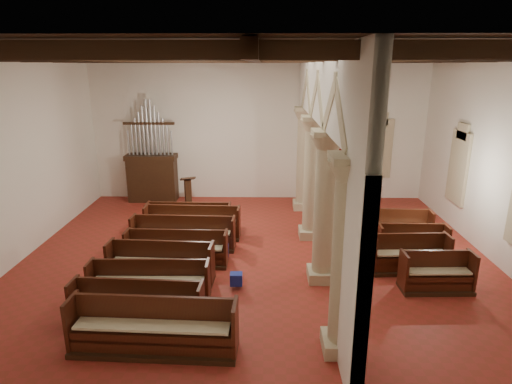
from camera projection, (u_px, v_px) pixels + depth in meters
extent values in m
plane|color=maroon|center=(256.00, 255.00, 13.10)|extent=(14.00, 14.00, 0.00)
plane|color=black|center=(256.00, 49.00, 11.38)|extent=(14.00, 14.00, 0.00)
cube|color=white|center=(259.00, 129.00, 17.99)|extent=(14.00, 0.02, 6.00)
cube|color=white|center=(250.00, 243.00, 6.49)|extent=(14.00, 0.02, 6.00)
cube|color=white|center=(15.00, 159.00, 12.36)|extent=(0.02, 12.00, 6.00)
cube|color=white|center=(503.00, 160.00, 12.12)|extent=(0.02, 12.00, 6.00)
cube|color=#BFB28E|center=(341.00, 343.00, 8.71)|extent=(0.75, 0.75, 0.30)
cylinder|color=#BFB28E|center=(346.00, 263.00, 8.20)|extent=(0.56, 0.56, 3.30)
cube|color=#BFB28E|center=(322.00, 274.00, 11.59)|extent=(0.75, 0.75, 0.30)
cylinder|color=#BFB28E|center=(325.00, 212.00, 11.07)|extent=(0.56, 0.56, 3.30)
cube|color=#BFB28E|center=(310.00, 233.00, 14.46)|extent=(0.75, 0.75, 0.30)
cylinder|color=#BFB28E|center=(312.00, 181.00, 13.95)|extent=(0.56, 0.56, 3.30)
cube|color=#BFB28E|center=(302.00, 205.00, 17.34)|extent=(0.75, 0.75, 0.30)
cylinder|color=#BFB28E|center=(304.00, 161.00, 16.82)|extent=(0.56, 0.56, 3.30)
cube|color=white|center=(322.00, 87.00, 11.63)|extent=(0.25, 11.90, 1.93)
cube|color=#367A62|center=(459.00, 168.00, 14.75)|extent=(0.03, 1.00, 2.20)
cube|color=#367A62|center=(376.00, 148.00, 18.11)|extent=(1.00, 0.03, 2.20)
cube|color=#301E0F|center=(153.00, 180.00, 18.18)|extent=(2.00, 0.80, 1.80)
cube|color=#301E0F|center=(151.00, 157.00, 17.90)|extent=(2.10, 0.85, 0.20)
cube|color=#372011|center=(189.00, 207.00, 17.36)|extent=(0.65, 0.65, 0.11)
cube|color=#372011|center=(188.00, 194.00, 17.20)|extent=(0.32, 0.32, 1.22)
cube|color=#372011|center=(187.00, 179.00, 16.93)|extent=(0.68, 0.61, 0.21)
cube|color=maroon|center=(340.00, 173.00, 18.38)|extent=(1.60, 0.06, 2.10)
cylinder|color=gold|center=(341.00, 148.00, 18.05)|extent=(1.80, 0.04, 0.04)
cone|color=#301E0F|center=(348.00, 209.00, 17.13)|extent=(0.41, 0.41, 0.14)
cylinder|color=gold|center=(350.00, 177.00, 16.76)|extent=(0.04, 0.04, 2.74)
cylinder|color=gold|center=(352.00, 146.00, 16.40)|extent=(0.05, 0.80, 0.03)
cube|color=#1D1752|center=(351.00, 160.00, 16.55)|extent=(0.63, 0.03, 0.97)
cube|color=navy|center=(219.00, 333.00, 8.84)|extent=(0.43, 0.39, 0.36)
cube|color=navy|center=(236.00, 279.00, 11.11)|extent=(0.32, 0.26, 0.32)
cube|color=navy|center=(223.00, 251.00, 12.77)|extent=(0.36, 0.30, 0.35)
cylinder|color=silver|center=(175.00, 322.00, 9.40)|extent=(0.97, 0.11, 0.10)
cylinder|color=silver|center=(170.00, 322.00, 9.42)|extent=(1.00, 0.12, 0.10)
cube|color=#301E0F|center=(155.00, 349.00, 8.70)|extent=(3.41, 0.92, 0.11)
cube|color=#441D0E|center=(153.00, 338.00, 8.56)|extent=(3.24, 0.58, 0.49)
cube|color=#441D0E|center=(155.00, 319.00, 8.72)|extent=(3.23, 0.22, 1.04)
cube|color=#441D0E|center=(71.00, 323.00, 8.58)|extent=(0.11, 0.66, 1.04)
cube|color=#441D0E|center=(235.00, 324.00, 8.53)|extent=(0.11, 0.66, 1.04)
cube|color=beige|center=(152.00, 326.00, 8.48)|extent=(3.11, 0.53, 0.05)
cube|color=#301E0F|center=(139.00, 322.00, 9.60)|extent=(2.97, 0.84, 0.10)
cube|color=#3C190D|center=(137.00, 313.00, 9.48)|extent=(2.81, 0.53, 0.44)
cube|color=#3C190D|center=(139.00, 298.00, 9.63)|extent=(2.79, 0.21, 0.93)
cube|color=#3C190D|center=(73.00, 301.00, 9.50)|extent=(0.10, 0.59, 0.93)
cube|color=#3C190D|center=(202.00, 302.00, 9.45)|extent=(0.10, 0.59, 0.93)
cube|color=beige|center=(136.00, 303.00, 9.41)|extent=(2.69, 0.49, 0.05)
cube|color=#301E0F|center=(151.00, 297.00, 10.66)|extent=(2.97, 0.70, 0.10)
cube|color=#411F0E|center=(149.00, 288.00, 10.54)|extent=(2.82, 0.42, 0.43)
cube|color=#411F0E|center=(151.00, 276.00, 10.68)|extent=(2.81, 0.10, 0.90)
cube|color=#411F0E|center=(91.00, 278.00, 10.56)|extent=(0.07, 0.57, 0.90)
cube|color=#411F0E|center=(208.00, 279.00, 10.51)|extent=(0.07, 0.57, 0.90)
cube|color=beige|center=(149.00, 280.00, 10.47)|extent=(2.70, 0.38, 0.05)
cube|color=#301E0F|center=(162.00, 280.00, 11.50)|extent=(2.84, 0.89, 0.11)
cube|color=#3B250C|center=(161.00, 271.00, 11.37)|extent=(2.68, 0.57, 0.48)
cube|color=#3B250C|center=(162.00, 258.00, 11.52)|extent=(2.66, 0.22, 1.00)
cube|color=#3B250C|center=(110.00, 260.00, 11.39)|extent=(0.11, 0.64, 1.00)
cube|color=#3B250C|center=(212.00, 261.00, 11.34)|extent=(0.11, 0.64, 1.00)
cube|color=beige|center=(160.00, 262.00, 11.29)|extent=(2.57, 0.52, 0.05)
cube|color=#301E0F|center=(177.00, 263.00, 12.49)|extent=(2.96, 0.75, 0.10)
cube|color=#3A1F0C|center=(176.00, 255.00, 12.36)|extent=(2.80, 0.45, 0.44)
cube|color=#3A1F0C|center=(178.00, 244.00, 12.51)|extent=(2.79, 0.13, 0.93)
cube|color=#3A1F0C|center=(127.00, 246.00, 12.38)|extent=(0.08, 0.59, 0.93)
cube|color=#3A1F0C|center=(226.00, 247.00, 12.34)|extent=(0.08, 0.59, 0.93)
cube|color=beige|center=(176.00, 247.00, 12.29)|extent=(2.69, 0.41, 0.05)
cube|color=#301E0F|center=(184.00, 247.00, 13.60)|extent=(3.28, 0.81, 0.10)
cube|color=#3D1E0D|center=(183.00, 239.00, 13.47)|extent=(3.12, 0.51, 0.45)
cube|color=#3D1E0D|center=(184.00, 229.00, 13.62)|extent=(3.11, 0.18, 0.94)
cube|color=#3D1E0D|center=(133.00, 231.00, 13.49)|extent=(0.09, 0.60, 0.94)
cube|color=#3D1E0D|center=(234.00, 231.00, 13.44)|extent=(0.09, 0.60, 0.94)
cube|color=beige|center=(183.00, 232.00, 13.40)|extent=(3.00, 0.46, 0.05)
cube|color=#301E0F|center=(193.00, 236.00, 14.47)|extent=(3.21, 0.84, 0.10)
cube|color=#3C170C|center=(192.00, 228.00, 14.34)|extent=(3.05, 0.53, 0.46)
cube|color=#3C170C|center=(193.00, 219.00, 14.49)|extent=(3.03, 0.19, 0.98)
cube|color=#3C170C|center=(146.00, 220.00, 14.36)|extent=(0.10, 0.62, 0.98)
cube|color=#3C170C|center=(239.00, 221.00, 14.31)|extent=(0.10, 0.62, 0.98)
cube|color=beige|center=(192.00, 221.00, 14.26)|extent=(2.92, 0.48, 0.05)
cube|color=#301E0F|center=(189.00, 229.00, 15.02)|extent=(2.95, 0.72, 0.10)
cube|color=#43250E|center=(189.00, 223.00, 14.90)|extent=(2.79, 0.43, 0.43)
cube|color=#43250E|center=(189.00, 214.00, 15.04)|extent=(2.79, 0.11, 0.91)
cube|color=#43250E|center=(148.00, 216.00, 14.92)|extent=(0.08, 0.57, 0.91)
cube|color=#43250E|center=(230.00, 216.00, 14.87)|extent=(0.08, 0.57, 0.91)
cube|color=beige|center=(188.00, 217.00, 14.83)|extent=(2.68, 0.39, 0.05)
cube|color=#301E0F|center=(435.00, 288.00, 11.06)|extent=(1.83, 0.75, 0.10)
cube|color=#3B170C|center=(437.00, 280.00, 10.93)|extent=(1.67, 0.45, 0.45)
cube|color=#3B170C|center=(435.00, 267.00, 11.08)|extent=(1.66, 0.12, 0.94)
cube|color=#3B170C|center=(403.00, 270.00, 10.94)|extent=(0.09, 0.60, 0.94)
cube|color=#3B170C|center=(471.00, 270.00, 10.91)|extent=(0.09, 0.60, 0.94)
cube|color=beige|center=(438.00, 271.00, 10.86)|extent=(1.60, 0.41, 0.05)
cube|color=#301E0F|center=(408.00, 269.00, 12.08)|extent=(2.21, 0.82, 0.10)
cube|color=#44270E|center=(409.00, 261.00, 11.95)|extent=(2.04, 0.51, 0.46)
cube|color=#44270E|center=(408.00, 249.00, 12.11)|extent=(2.03, 0.17, 0.97)
cube|color=#44270E|center=(372.00, 251.00, 11.97)|extent=(0.10, 0.62, 0.97)
cube|color=#44270E|center=(447.00, 252.00, 11.93)|extent=(0.10, 0.62, 0.97)
cube|color=beige|center=(410.00, 253.00, 11.88)|extent=(1.96, 0.46, 0.05)
cube|color=#301E0F|center=(411.00, 257.00, 12.89)|extent=(2.04, 0.73, 0.10)
cube|color=#3C190C|center=(412.00, 249.00, 12.77)|extent=(1.89, 0.43, 0.45)
cube|color=#3C190C|center=(410.00, 238.00, 12.92)|extent=(1.88, 0.10, 0.95)
cube|color=#3C190C|center=(379.00, 240.00, 12.78)|extent=(0.08, 0.60, 0.95)
cube|color=#3C190C|center=(445.00, 240.00, 12.75)|extent=(0.08, 0.60, 0.95)
cube|color=beige|center=(413.00, 241.00, 12.70)|extent=(1.81, 0.39, 0.05)
cube|color=#301E0F|center=(396.00, 241.00, 14.00)|extent=(2.14, 0.81, 0.11)
cube|color=#3D260D|center=(397.00, 234.00, 13.86)|extent=(1.98, 0.49, 0.48)
cube|color=#3D260D|center=(396.00, 223.00, 14.02)|extent=(1.97, 0.14, 1.01)
cube|color=#3D260D|center=(366.00, 225.00, 13.87)|extent=(0.09, 0.64, 1.01)
cube|color=#3D260D|center=(429.00, 225.00, 13.84)|extent=(0.09, 0.64, 1.01)
cube|color=beige|center=(398.00, 226.00, 13.79)|extent=(1.90, 0.44, 0.05)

